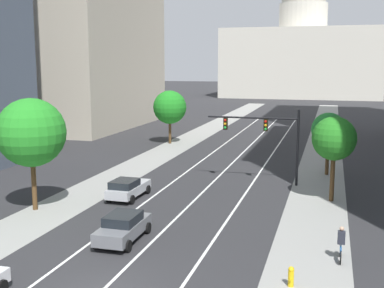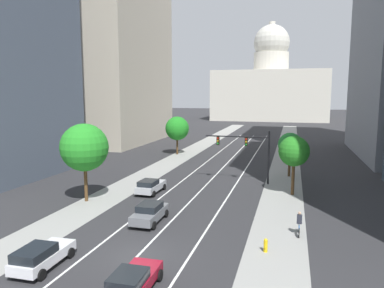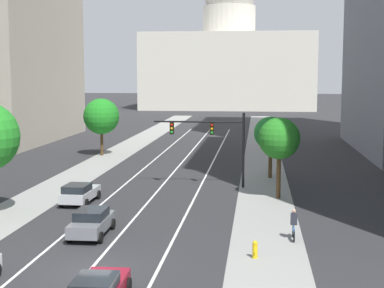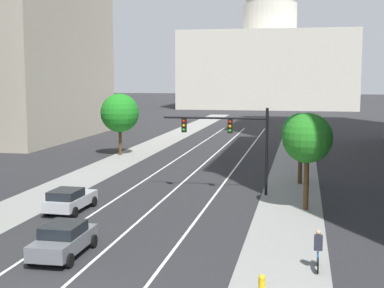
% 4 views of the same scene
% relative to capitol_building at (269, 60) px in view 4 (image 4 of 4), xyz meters
% --- Properties ---
extents(ground_plane, '(400.00, 400.00, 0.00)m').
position_rel_capitol_building_xyz_m(ground_plane, '(0.00, -89.74, -12.32)').
color(ground_plane, '#2B2B2D').
extents(sidewalk_left, '(4.01, 130.00, 0.01)m').
position_rel_capitol_building_xyz_m(sidewalk_left, '(-8.33, -94.74, -12.31)').
color(sidewalk_left, gray).
rests_on(sidewalk_left, ground).
extents(sidewalk_right, '(4.01, 130.00, 0.01)m').
position_rel_capitol_building_xyz_m(sidewalk_right, '(8.33, -94.74, -12.31)').
color(sidewalk_right, gray).
rests_on(sidewalk_right, ground).
extents(lane_stripe_left, '(0.16, 90.00, 0.01)m').
position_rel_capitol_building_xyz_m(lane_stripe_left, '(-3.16, -104.74, -12.31)').
color(lane_stripe_left, white).
rests_on(lane_stripe_left, ground).
extents(lane_stripe_center, '(0.16, 90.00, 0.01)m').
position_rel_capitol_building_xyz_m(lane_stripe_center, '(0.00, -104.74, -12.31)').
color(lane_stripe_center, white).
rests_on(lane_stripe_center, ground).
extents(lane_stripe_right, '(0.16, 90.00, 0.01)m').
position_rel_capitol_building_xyz_m(lane_stripe_right, '(3.16, -104.74, -12.31)').
color(lane_stripe_right, white).
rests_on(lane_stripe_right, ground).
extents(capitol_building, '(43.41, 28.09, 38.35)m').
position_rel_capitol_building_xyz_m(capitol_building, '(0.00, 0.00, 0.00)').
color(capitol_building, beige).
rests_on(capitol_building, ground).
extents(car_gray, '(2.01, 4.29, 1.52)m').
position_rel_capitol_building_xyz_m(car_gray, '(-1.58, -123.80, -11.53)').
color(car_gray, slate).
rests_on(car_gray, ground).
extents(car_silver, '(2.04, 4.26, 1.46)m').
position_rel_capitol_building_xyz_m(car_silver, '(-4.74, -115.86, -11.55)').
color(car_silver, '#B2B5BA').
rests_on(car_silver, ground).
extents(traffic_signal_mast, '(7.34, 0.39, 6.04)m').
position_rel_capitol_building_xyz_m(traffic_signal_mast, '(4.25, -108.75, -8.13)').
color(traffic_signal_mast, black).
rests_on(traffic_signal_mast, ground).
extents(fire_hydrant, '(0.26, 0.35, 0.91)m').
position_rel_capitol_building_xyz_m(fire_hydrant, '(7.68, -126.90, -11.85)').
color(fire_hydrant, yellow).
rests_on(fire_hydrant, ground).
extents(cyclist, '(0.36, 1.70, 1.72)m').
position_rel_capitol_building_xyz_m(cyclist, '(9.79, -123.33, -11.46)').
color(cyclist, black).
rests_on(cyclist, ground).
extents(street_tree_mid_left, '(3.99, 3.99, 6.39)m').
position_rel_capitol_building_xyz_m(street_tree_mid_left, '(-9.60, -91.91, -7.93)').
color(street_tree_mid_left, '#51381E').
rests_on(street_tree_mid_left, ground).
extents(street_tree_near_right, '(3.06, 3.06, 5.99)m').
position_rel_capitol_building_xyz_m(street_tree_near_right, '(9.31, -112.52, -7.89)').
color(street_tree_near_right, '#51381E').
rests_on(street_tree_near_right, ground).
extents(street_tree_far_right, '(2.95, 2.95, 5.43)m').
position_rel_capitol_building_xyz_m(street_tree_far_right, '(8.88, -104.06, -8.39)').
color(street_tree_far_right, '#51381E').
rests_on(street_tree_far_right, ground).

